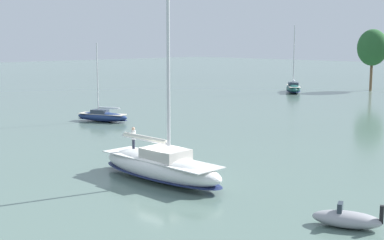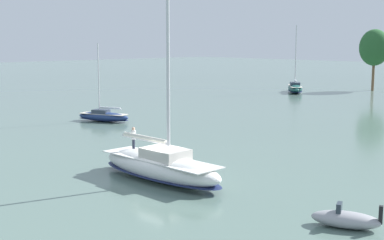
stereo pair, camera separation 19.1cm
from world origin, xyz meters
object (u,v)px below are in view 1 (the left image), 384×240
(sailboat_main, at_px, (160,165))
(tree_shore_left, at_px, (372,48))
(motor_tender, at_px, (347,219))
(sailboat_moored_mid_channel, at_px, (102,116))
(sailboat_moored_far_slip, at_px, (293,88))

(sailboat_main, bearing_deg, tree_shore_left, 107.69)
(sailboat_main, relative_size, motor_tender, 4.05)
(sailboat_main, xyz_separation_m, sailboat_moored_mid_channel, (-25.17, 12.36, -0.41))
(sailboat_moored_far_slip, bearing_deg, sailboat_main, -62.06)
(sailboat_moored_far_slip, xyz_separation_m, motor_tender, (44.51, -57.28, -0.39))
(tree_shore_left, distance_m, motor_tender, 80.55)
(tree_shore_left, relative_size, motor_tender, 3.08)
(tree_shore_left, height_order, motor_tender, tree_shore_left)
(sailboat_moored_mid_channel, height_order, sailboat_moored_far_slip, sailboat_moored_far_slip)
(sailboat_moored_mid_channel, bearing_deg, motor_tender, -16.50)
(tree_shore_left, distance_m, sailboat_moored_mid_channel, 60.28)
(sailboat_main, distance_m, sailboat_moored_mid_channel, 28.05)
(tree_shore_left, relative_size, sailboat_main, 0.76)
(sailboat_main, xyz_separation_m, motor_tender, (13.68, 0.84, -0.60))
(sailboat_moored_mid_channel, distance_m, sailboat_moored_far_slip, 46.11)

